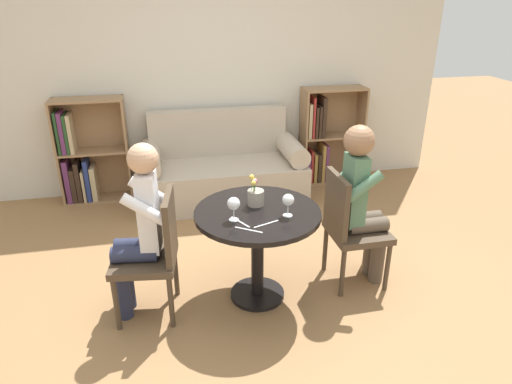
% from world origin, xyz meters
% --- Properties ---
extents(ground_plane, '(16.00, 16.00, 0.00)m').
position_xyz_m(ground_plane, '(0.00, 0.00, 0.00)').
color(ground_plane, olive).
extents(back_wall, '(5.20, 0.05, 2.70)m').
position_xyz_m(back_wall, '(0.00, 2.22, 1.35)').
color(back_wall, beige).
rests_on(back_wall, ground_plane).
extents(round_table, '(0.88, 0.88, 0.71)m').
position_xyz_m(round_table, '(0.00, 0.00, 0.55)').
color(round_table, black).
rests_on(round_table, ground_plane).
extents(couch, '(1.71, 0.80, 0.92)m').
position_xyz_m(couch, '(0.00, 1.80, 0.31)').
color(couch, '#B7A893').
rests_on(couch, ground_plane).
extents(bookshelf_left, '(0.71, 0.28, 1.10)m').
position_xyz_m(bookshelf_left, '(-1.41, 2.06, 0.49)').
color(bookshelf_left, '#93704C').
rests_on(bookshelf_left, ground_plane).
extents(bookshelf_right, '(0.71, 0.28, 1.10)m').
position_xyz_m(bookshelf_right, '(1.23, 2.06, 0.51)').
color(bookshelf_right, '#93704C').
rests_on(bookshelf_right, ground_plane).
extents(chair_left, '(0.47, 0.47, 0.90)m').
position_xyz_m(chair_left, '(-0.71, -0.02, 0.49)').
color(chair_left, '#473828').
rests_on(chair_left, ground_plane).
extents(chair_right, '(0.42, 0.42, 0.90)m').
position_xyz_m(chair_right, '(0.71, 0.05, 0.49)').
color(chair_right, '#473828').
rests_on(chair_right, ground_plane).
extents(person_left, '(0.45, 0.38, 1.24)m').
position_xyz_m(person_left, '(-0.80, -0.00, 0.66)').
color(person_left, '#282D47').
rests_on(person_left, ground_plane).
extents(person_right, '(0.42, 0.34, 1.26)m').
position_xyz_m(person_right, '(0.80, 0.05, 0.68)').
color(person_right, brown).
rests_on(person_right, ground_plane).
extents(wine_glass_left, '(0.09, 0.09, 0.16)m').
position_xyz_m(wine_glass_left, '(-0.18, -0.10, 0.82)').
color(wine_glass_left, white).
rests_on(wine_glass_left, round_table).
extents(wine_glass_right, '(0.08, 0.08, 0.16)m').
position_xyz_m(wine_glass_right, '(0.18, -0.11, 0.82)').
color(wine_glass_right, white).
rests_on(wine_glass_right, round_table).
extents(flower_vase, '(0.12, 0.12, 0.22)m').
position_xyz_m(flower_vase, '(0.01, 0.10, 0.78)').
color(flower_vase, '#9E9384').
rests_on(flower_vase, round_table).
extents(knife_left_setting, '(0.16, 0.12, 0.00)m').
position_xyz_m(knife_left_setting, '(-0.11, -0.25, 0.71)').
color(knife_left_setting, silver).
rests_on(knife_left_setting, round_table).
extents(fork_left_setting, '(0.10, 0.17, 0.00)m').
position_xyz_m(fork_left_setting, '(-0.14, -0.14, 0.71)').
color(fork_left_setting, silver).
rests_on(fork_left_setting, round_table).
extents(knife_right_setting, '(0.18, 0.08, 0.00)m').
position_xyz_m(knife_right_setting, '(0.01, -0.20, 0.71)').
color(knife_right_setting, silver).
rests_on(knife_right_setting, round_table).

